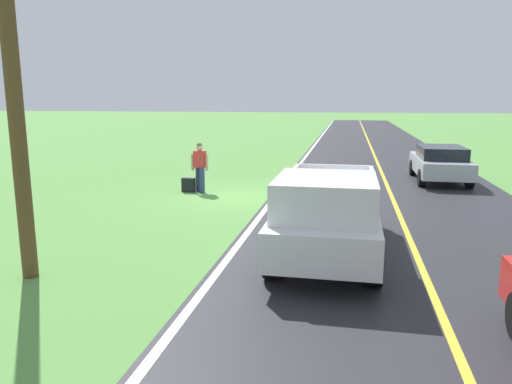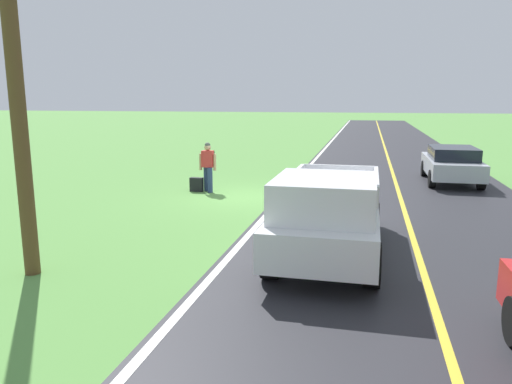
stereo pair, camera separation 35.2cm
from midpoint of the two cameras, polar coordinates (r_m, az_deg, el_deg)
name	(u,v)px [view 1 (the left image)]	position (r m, az deg, el deg)	size (l,w,h in m)	color
ground_plane	(240,197)	(16.23, -2.55, -0.63)	(200.00, 200.00, 0.00)	#568E42
road_surface	(394,203)	(15.85, 15.36, -1.28)	(8.08, 120.00, 0.00)	#28282D
lane_edge_line	(274,198)	(16.00, 1.46, -0.77)	(0.16, 117.60, 0.00)	silver
lane_centre_line	(394,203)	(15.85, 15.36, -1.27)	(0.14, 117.60, 0.00)	gold
hitchhiker_walking	(200,164)	(17.13, -7.17, 3.24)	(0.62, 0.51, 1.75)	navy
suitcase_carried	(188,185)	(17.30, -8.52, 0.82)	(0.20, 0.46, 0.50)	black
pickup_truck_passing	(328,212)	(10.05, 7.41, -2.30)	(2.13, 5.41, 1.82)	silver
sedan_near_oncoming	(440,162)	(20.51, 20.36, 3.27)	(1.95, 4.41, 1.41)	#B2B7C1
utility_pole_roadside	(12,69)	(9.62, -27.74, 12.67)	(0.28, 0.28, 7.49)	brown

